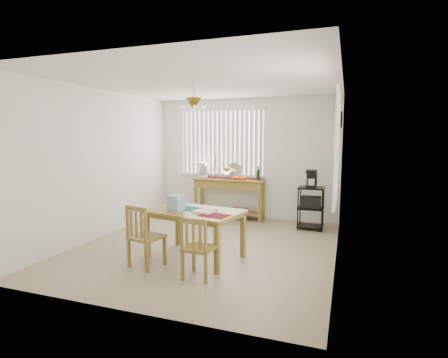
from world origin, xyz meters
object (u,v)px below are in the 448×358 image
at_px(dining_table, 195,216).
at_px(chair_right, 198,248).
at_px(chair_left, 144,237).
at_px(sideboard, 230,189).
at_px(wire_cart, 311,204).
at_px(cart_items, 312,179).

bearing_deg(dining_table, chair_right, -63.07).
bearing_deg(chair_left, sideboard, 86.70).
height_order(wire_cart, chair_right, wire_cart).
bearing_deg(dining_table, wire_cart, 56.89).
height_order(dining_table, chair_left, chair_left).
bearing_deg(sideboard, wire_cart, -10.75).
height_order(wire_cart, dining_table, wire_cart).
distance_m(sideboard, dining_table, 2.57).
distance_m(wire_cart, chair_right, 3.11).
xyz_separation_m(wire_cart, chair_left, (-1.94, -2.79, -0.07)).
bearing_deg(cart_items, sideboard, 169.53).
xyz_separation_m(sideboard, cart_items, (1.76, -0.33, 0.32)).
distance_m(sideboard, cart_items, 1.82).
bearing_deg(wire_cart, cart_items, 90.00).
relative_size(sideboard, chair_right, 1.93).
relative_size(sideboard, cart_items, 4.59).
height_order(wire_cart, cart_items, cart_items).
xyz_separation_m(sideboard, dining_table, (0.32, -2.55, -0.03)).
bearing_deg(chair_right, cart_items, 69.47).
bearing_deg(chair_left, chair_right, -8.09).
xyz_separation_m(wire_cart, dining_table, (-1.45, -2.22, 0.13)).
distance_m(cart_items, chair_left, 3.45).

